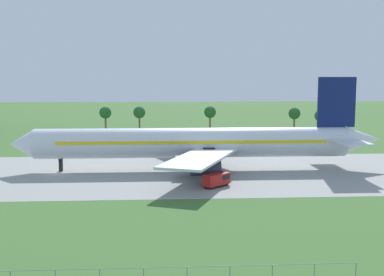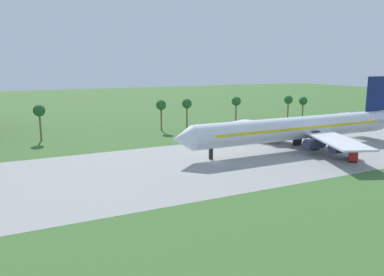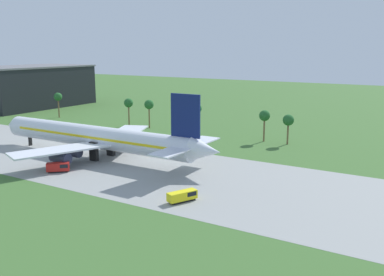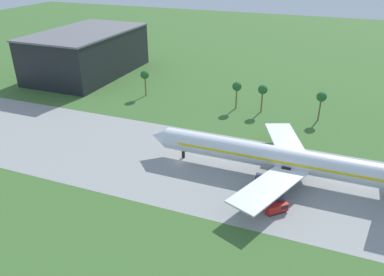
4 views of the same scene
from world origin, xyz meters
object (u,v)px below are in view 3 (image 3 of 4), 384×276
object	(u,v)px
terminal_building	(30,86)
catering_van	(183,196)
baggage_tug	(59,167)
jet_airliner	(98,137)

from	to	relation	value
terminal_building	catering_van	bearing A→B (deg)	-28.75
baggage_tug	terminal_building	distance (m)	134.44
jet_airliner	catering_van	world-z (taller)	jet_airliner
jet_airliner	baggage_tug	distance (m)	16.88
catering_van	terminal_building	bearing A→B (deg)	151.25
baggage_tug	catering_van	world-z (taller)	baggage_tug
jet_airliner	catering_van	bearing A→B (deg)	-24.18
catering_van	terminal_building	distance (m)	167.23
baggage_tug	jet_airliner	bearing A→B (deg)	96.37
baggage_tug	catering_van	bearing A→B (deg)	-2.43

